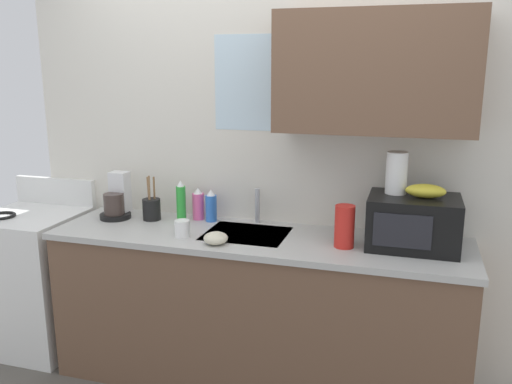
{
  "coord_description": "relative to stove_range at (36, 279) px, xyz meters",
  "views": [
    {
      "loc": [
        0.81,
        -2.72,
        1.83
      ],
      "look_at": [
        0.0,
        0.0,
        1.15
      ],
      "focal_mm": 37.42,
      "sensor_mm": 36.0,
      "label": 1
    }
  ],
  "objects": [
    {
      "name": "stove_range",
      "position": [
        0.0,
        0.0,
        0.0
      ],
      "size": [
        0.6,
        0.6,
        1.08
      ],
      "color": "white",
      "rests_on": "ground"
    },
    {
      "name": "banana_bunch",
      "position": [
        2.4,
        0.05,
        0.75
      ],
      "size": [
        0.2,
        0.11,
        0.07
      ],
      "primitive_type": "ellipsoid",
      "color": "gold",
      "rests_on": "microwave"
    },
    {
      "name": "kitchen_wall_assembly",
      "position": [
        1.64,
        0.3,
        0.91
      ],
      "size": [
        3.11,
        0.42,
        2.5
      ],
      "color": "silver",
      "rests_on": "ground"
    },
    {
      "name": "counter_unit",
      "position": [
        1.51,
        -0.0,
        0.0
      ],
      "size": [
        2.34,
        0.63,
        0.9
      ],
      "color": "brown",
      "rests_on": "ground"
    },
    {
      "name": "mug_white",
      "position": [
        1.13,
        -0.14,
        0.49
      ],
      "size": [
        0.08,
        0.08,
        0.09
      ],
      "primitive_type": "cylinder",
      "color": "white",
      "rests_on": "counter_unit"
    },
    {
      "name": "sink_faucet",
      "position": [
        1.45,
        0.24,
        0.55
      ],
      "size": [
        0.03,
        0.03,
        0.21
      ],
      "primitive_type": "cylinder",
      "color": "#B2B5BA",
      "rests_on": "counter_unit"
    },
    {
      "name": "utensil_crock",
      "position": [
        0.81,
        0.12,
        0.51
      ],
      "size": [
        0.11,
        0.11,
        0.28
      ],
      "color": "black",
      "rests_on": "counter_unit"
    },
    {
      "name": "dish_soap_bottle_pink",
      "position": [
        1.08,
        0.21,
        0.53
      ],
      "size": [
        0.07,
        0.07,
        0.2
      ],
      "color": "#E55999",
      "rests_on": "counter_unit"
    },
    {
      "name": "paper_towel_roll",
      "position": [
        2.25,
        0.1,
        0.82
      ],
      "size": [
        0.11,
        0.11,
        0.22
      ],
      "primitive_type": "cylinder",
      "color": "white",
      "rests_on": "microwave"
    },
    {
      "name": "dish_soap_bottle_blue",
      "position": [
        1.17,
        0.19,
        0.53
      ],
      "size": [
        0.07,
        0.07,
        0.2
      ],
      "color": "blue",
      "rests_on": "counter_unit"
    },
    {
      "name": "microwave",
      "position": [
        2.35,
        0.04,
        0.58
      ],
      "size": [
        0.46,
        0.35,
        0.27
      ],
      "color": "black",
      "rests_on": "counter_unit"
    },
    {
      "name": "cereal_canister",
      "position": [
        2.01,
        -0.05,
        0.55
      ],
      "size": [
        0.1,
        0.1,
        0.22
      ],
      "primitive_type": "cylinder",
      "color": "red",
      "rests_on": "counter_unit"
    },
    {
      "name": "coffee_maker",
      "position": [
        0.58,
        0.1,
        0.55
      ],
      "size": [
        0.19,
        0.21,
        0.28
      ],
      "color": "black",
      "rests_on": "counter_unit"
    },
    {
      "name": "small_bowl",
      "position": [
        1.35,
        -0.2,
        0.47
      ],
      "size": [
        0.13,
        0.13,
        0.06
      ],
      "primitive_type": "ellipsoid",
      "color": "beige",
      "rests_on": "counter_unit"
    },
    {
      "name": "dish_soap_bottle_green",
      "position": [
        0.99,
        0.15,
        0.56
      ],
      "size": [
        0.06,
        0.06,
        0.25
      ],
      "color": "green",
      "rests_on": "counter_unit"
    }
  ]
}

